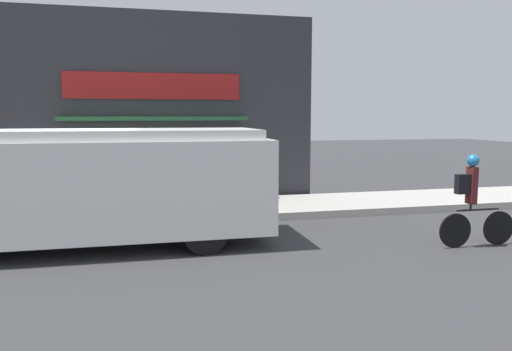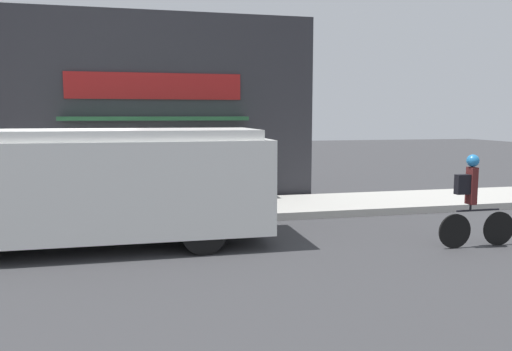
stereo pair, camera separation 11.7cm
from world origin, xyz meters
name	(u,v)px [view 2 (the right image)]	position (x,y,z in m)	size (l,w,h in m)	color
ground_plane	(77,231)	(0.00, 0.00, 0.00)	(70.00, 70.00, 0.00)	#38383A
sidewalk	(83,215)	(0.00, 1.26, 0.09)	(28.00, 2.53, 0.18)	#ADAAA3
storefront	(88,110)	(0.07, 2.75, 2.58)	(12.35, 0.81, 5.16)	#2D2D33
school_bus	(103,186)	(0.67, -1.43, 1.13)	(6.84, 2.64, 2.17)	white
cyclist	(473,202)	(7.29, -3.04, 0.86)	(1.57, 0.23, 1.73)	black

